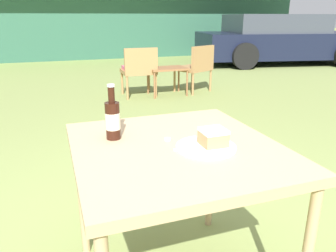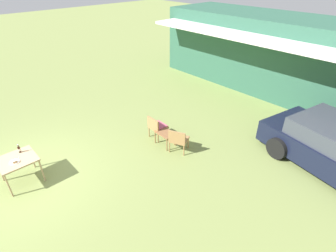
{
  "view_description": "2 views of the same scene",
  "coord_description": "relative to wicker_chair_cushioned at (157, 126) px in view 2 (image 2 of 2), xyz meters",
  "views": [
    {
      "loc": [
        -0.45,
        -1.16,
        1.22
      ],
      "look_at": [
        0.0,
        0.1,
        0.78
      ],
      "focal_mm": 35.0,
      "sensor_mm": 36.0,
      "label": 1
    },
    {
      "loc": [
        6.29,
        -0.7,
        4.83
      ],
      "look_at": [
        1.62,
        3.62,
        0.9
      ],
      "focal_mm": 28.0,
      "sensor_mm": 36.0,
      "label": 2
    }
  ],
  "objects": [
    {
      "name": "cola_bottle_near",
      "position": [
        -1.07,
        -3.7,
        0.36
      ],
      "size": [
        0.06,
        0.06,
        0.24
      ],
      "color": "black",
      "rests_on": "patio_table"
    },
    {
      "name": "cake_on_plate",
      "position": [
        -0.73,
        -3.93,
        0.3
      ],
      "size": [
        0.24,
        0.24,
        0.08
      ],
      "color": "white",
      "rests_on": "patio_table"
    },
    {
      "name": "fork",
      "position": [
        -0.79,
        -3.94,
        0.28
      ],
      "size": [
        0.19,
        0.06,
        0.01
      ],
      "color": "silver",
      "rests_on": "patio_table"
    },
    {
      "name": "garden_side_table",
      "position": [
        0.45,
        -0.05,
        -0.06
      ],
      "size": [
        0.6,
        0.42,
        0.45
      ],
      "color": "brown",
      "rests_on": "ground_plane"
    },
    {
      "name": "cabin_building",
      "position": [
        1.0,
        6.57,
        1.09
      ],
      "size": [
        11.57,
        4.31,
        3.06
      ],
      "color": "#2D5B47",
      "rests_on": "ground_plane"
    },
    {
      "name": "ground_plane",
      "position": [
        -0.85,
        -3.86,
        -0.45
      ],
      "size": [
        60.0,
        60.0,
        0.0
      ],
      "primitive_type": "plane",
      "color": "olive"
    },
    {
      "name": "loose_bottle_cap",
      "position": [
        -0.86,
        -3.8,
        0.28
      ],
      "size": [
        0.03,
        0.03,
        0.01
      ],
      "color": "silver",
      "rests_on": "patio_table"
    },
    {
      "name": "wicker_chair_cushioned",
      "position": [
        0.0,
        0.0,
        0.0
      ],
      "size": [
        0.52,
        0.48,
        0.78
      ],
      "rotation": [
        0.0,
        0.0,
        3.12
      ],
      "color": "#9E7547",
      "rests_on": "ground_plane"
    },
    {
      "name": "patio_table",
      "position": [
        -0.85,
        -3.86,
        0.21
      ],
      "size": [
        0.82,
        0.87,
        0.73
      ],
      "color": "tan",
      "rests_on": "ground_plane"
    },
    {
      "name": "wicker_chair_plain",
      "position": [
        0.98,
        -0.01,
        0.0
      ],
      "size": [
        0.66,
        0.64,
        0.78
      ],
      "rotation": [
        0.0,
        0.0,
        3.58
      ],
      "color": "#9E7547",
      "rests_on": "ground_plane"
    }
  ]
}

